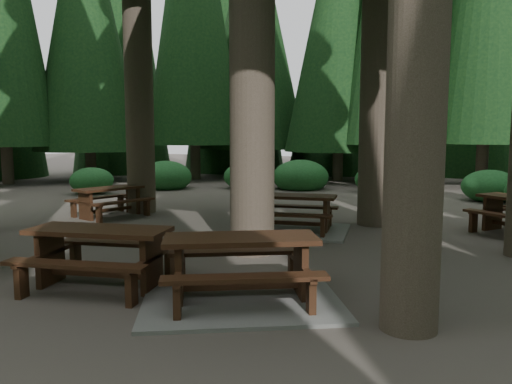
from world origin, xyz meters
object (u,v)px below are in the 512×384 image
at_px(picnic_table_a, 241,278).
at_px(picnic_table_b, 110,197).
at_px(picnic_table_c, 292,219).
at_px(picnic_table_e, 100,248).

xyz_separation_m(picnic_table_a, picnic_table_b, (-6.29, 4.87, 0.22)).
height_order(picnic_table_a, picnic_table_c, picnic_table_a).
height_order(picnic_table_a, picnic_table_b, picnic_table_a).
xyz_separation_m(picnic_table_a, picnic_table_e, (-2.17, -0.28, 0.27)).
bearing_deg(picnic_table_b, picnic_table_a, -110.81).
bearing_deg(picnic_table_c, picnic_table_b, 171.14).
bearing_deg(picnic_table_e, picnic_table_b, 116.39).
xyz_separation_m(picnic_table_b, picnic_table_c, (5.30, 0.01, -0.23)).
bearing_deg(picnic_table_a, picnic_table_e, 157.77).
height_order(picnic_table_b, picnic_table_e, picnic_table_e).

